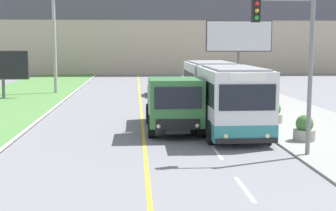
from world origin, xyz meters
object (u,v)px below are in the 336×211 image
Objects in this scene: billboard_small at (2,66)px; planter_round_far at (236,95)px; city_bus at (220,94)px; dump_truck at (174,105)px; car_distant at (162,87)px; traffic_light_mast at (294,51)px; planter_round_second at (273,114)px; billboard_large at (239,38)px; planter_round_third at (251,103)px; planter_round_near at (304,129)px; utility_pole_far at (54,39)px.

planter_round_far is at bearing -13.49° from billboard_small.
dump_truck is (-2.53, -2.02, -0.26)m from city_bus.
dump_truck reaches higher than car_distant.
traffic_light_mast is 7.82m from planter_round_second.
billboard_large is 5.54× the size of planter_round_third.
dump_truck is at bearing -51.84° from billboard_small.
car_distant is at bearing 104.84° from planter_round_near.
planter_round_third is (-0.03, 9.00, 0.01)m from planter_round_near.
city_bus reaches higher than planter_round_far.
dump_truck is at bearing -159.26° from planter_round_second.
car_distant is 3.88× the size of planter_round_far.
planter_round_third is at bearing -90.23° from planter_round_far.
dump_truck is at bearing 128.45° from traffic_light_mast.
planter_round_second is (13.85, -16.63, -3.96)m from utility_pole_far.
traffic_light_mast reaches higher than car_distant.
planter_round_third is (2.76, 4.50, -1.02)m from city_bus.
billboard_small is at bearing 137.71° from city_bus.
billboard_small reaches higher than city_bus.
car_distant is 12.42m from billboard_small.
billboard_small reaches higher than planter_round_far.
billboard_small is 17.80m from planter_round_far.
city_bus is at bearing -42.29° from billboard_small.
utility_pole_far is at bearing 151.12° from planter_round_far.
utility_pole_far reaches higher than planter_round_second.
utility_pole_far is 26.67m from traffic_light_mast.
planter_round_far is (4.97, -5.30, -0.12)m from car_distant.
dump_truck is 5.96× the size of planter_round_near.
utility_pole_far is at bearing 117.81° from traffic_light_mast.
planter_round_near is 4.50m from planter_round_second.
car_distant is 0.70× the size of billboard_large.
billboard_small is at bearing -168.15° from billboard_large.
billboard_large is at bearing 74.56° from city_bus.
planter_round_third is at bearing -98.88° from billboard_large.
billboard_large is 1.57× the size of billboard_small.
planter_round_near is 1.00× the size of planter_round_second.
city_bus reaches higher than dump_truck.
dump_truck is 6.79m from traffic_light_mast.
traffic_light_mast is 5.50× the size of planter_round_far.
dump_truck is at bearing -110.76° from billboard_large.
dump_truck is 16.33m from car_distant.
dump_truck is 5.75m from planter_round_second.
traffic_light_mast is at bearing -97.92° from billboard_large.
traffic_light_mast reaches higher than planter_round_far.
billboard_large is 5.62× the size of planter_round_second.
billboard_small is (-19.18, -4.02, -2.19)m from billboard_large.
billboard_large is 22.13m from planter_round_near.
city_bus is 3.00× the size of billboard_small.
planter_round_near is (2.79, -4.50, -1.03)m from city_bus.
utility_pole_far reaches higher than planter_round_third.
city_bus is 7.44m from traffic_light_mast.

